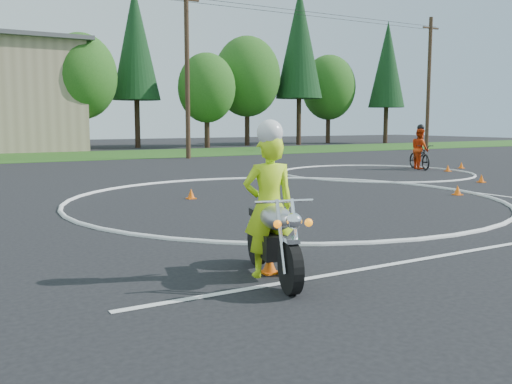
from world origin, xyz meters
TOP-DOWN VIEW (x-y plane):
  - ground at (0.00, 0.00)m, footprint 120.00×120.00m
  - grass_strip at (0.00, 27.00)m, footprint 120.00×10.00m
  - course_markings at (2.17, 4.35)m, footprint 19.05×19.05m
  - primary_motorcycle at (-4.58, -3.72)m, footprint 1.00×2.25m
  - rider_primary_grp at (-4.57, -3.58)m, footprint 0.84×0.66m
  - rider_second_grp at (11.16, 8.53)m, footprint 1.54×2.28m
  - traffic_cones at (5.29, 3.40)m, footprint 17.94×11.55m
  - treeline at (14.78, 34.61)m, footprint 38.20×8.10m
  - utility_poles at (5.00, 21.00)m, footprint 41.60×1.12m

SIDE VIEW (x-z plane):
  - ground at x=0.00m, z-range 0.00..0.00m
  - course_markings at x=2.17m, z-range -0.05..0.07m
  - grass_strip at x=0.00m, z-range 0.00..0.02m
  - traffic_cones at x=5.29m, z-range -0.01..0.29m
  - primary_motorcycle at x=-4.58m, z-range -0.02..1.19m
  - rider_second_grp at x=11.16m, z-range -0.31..1.77m
  - rider_primary_grp at x=-4.57m, z-range -0.04..2.20m
  - utility_poles at x=5.00m, z-range 0.20..10.20m
  - treeline at x=14.78m, z-range -0.64..13.88m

